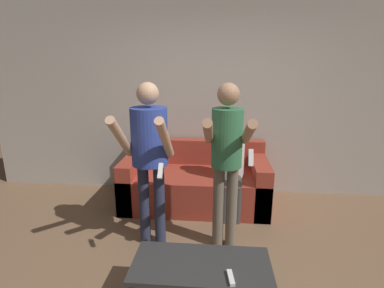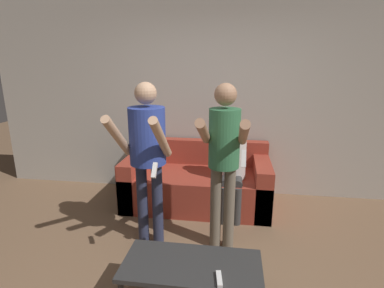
{
  "view_description": "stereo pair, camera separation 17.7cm",
  "coord_description": "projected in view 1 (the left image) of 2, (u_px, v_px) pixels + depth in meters",
  "views": [
    {
      "loc": [
        0.13,
        -2.09,
        1.83
      ],
      "look_at": [
        -0.15,
        1.12,
        0.96
      ],
      "focal_mm": 28.0,
      "sensor_mm": 36.0,
      "label": 1
    },
    {
      "loc": [
        0.31,
        -2.07,
        1.83
      ],
      "look_at": [
        -0.15,
        1.12,
        0.96
      ],
      "focal_mm": 28.0,
      "sensor_mm": 36.0,
      "label": 2
    }
  ],
  "objects": [
    {
      "name": "couch",
      "position": [
        195.0,
        183.0,
        3.98
      ],
      "size": [
        1.86,
        0.92,
        0.8
      ],
      "color": "#9E3828",
      "rests_on": "ground_plane"
    },
    {
      "name": "remote_on_table",
      "position": [
        231.0,
        278.0,
        2.07
      ],
      "size": [
        0.06,
        0.15,
        0.02
      ],
      "color": "white",
      "rests_on": "coffee_table"
    },
    {
      "name": "person_seated",
      "position": [
        231.0,
        162.0,
        3.65
      ],
      "size": [
        0.34,
        0.54,
        1.18
      ],
      "color": "#383838",
      "rests_on": "ground_plane"
    },
    {
      "name": "wall_back",
      "position": [
        209.0,
        99.0,
        4.17
      ],
      "size": [
        6.4,
        0.06,
        2.7
      ],
      "color": "#B7B2A8",
      "rests_on": "ground_plane"
    },
    {
      "name": "coffee_table",
      "position": [
        201.0,
        268.0,
        2.24
      ],
      "size": [
        1.04,
        0.5,
        0.39
      ],
      "color": "#2D2D2D",
      "rests_on": "ground_plane"
    },
    {
      "name": "person_standing_left",
      "position": [
        149.0,
        147.0,
        2.88
      ],
      "size": [
        0.47,
        0.72,
        1.66
      ],
      "color": "#282D47",
      "rests_on": "ground_plane"
    },
    {
      "name": "person_standing_right",
      "position": [
        227.0,
        151.0,
        2.82
      ],
      "size": [
        0.41,
        0.74,
        1.66
      ],
      "color": "#6B6051",
      "rests_on": "ground_plane"
    }
  ]
}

